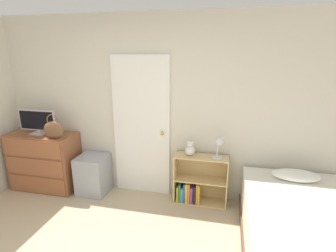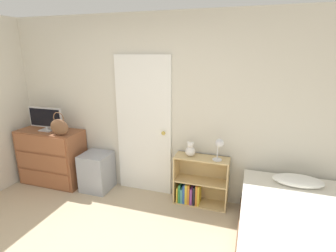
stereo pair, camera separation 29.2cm
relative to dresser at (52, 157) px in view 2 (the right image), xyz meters
The scene contains 10 objects.
wall_back 1.80m from the dresser, 10.17° to the left, with size 10.00×0.06×2.55m.
door_closed 1.62m from the dresser, ahead, with size 0.83×0.09×2.01m.
dresser is the anchor object (origin of this frame).
tv 0.63m from the dresser, behind, with size 0.58×0.16×0.36m.
handbag 0.67m from the dresser, 22.75° to the right, with size 0.30×0.11×0.35m.
storage_bin 0.81m from the dresser, ahead, with size 0.42×0.42×0.57m.
bookshelf 2.33m from the dresser, ahead, with size 0.73×0.26×0.69m.
teddy_bear 2.25m from the dresser, ahead, with size 0.13×0.13×0.20m.
desk_lamp 2.65m from the dresser, ahead, with size 0.14×0.13×0.30m.
bed 3.61m from the dresser, 11.51° to the right, with size 1.24×1.93×0.67m.
Camera 2 is at (1.38, -1.27, 2.05)m, focal length 28.00 mm.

